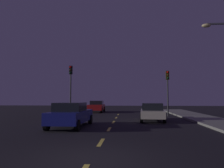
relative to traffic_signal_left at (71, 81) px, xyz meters
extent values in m
plane|color=black|center=(4.92, -9.09, -3.64)|extent=(80.00, 80.00, 0.00)
cube|color=#EACC4C|center=(4.92, -13.49, -3.64)|extent=(0.16, 1.60, 0.01)
cube|color=#EACC4C|center=(4.92, -9.69, -3.64)|extent=(0.16, 1.60, 0.01)
cube|color=#EACC4C|center=(4.92, -5.89, -3.64)|extent=(0.16, 1.60, 0.01)
cube|color=#EACC4C|center=(4.92, -2.09, -3.64)|extent=(0.16, 1.60, 0.01)
cube|color=#EACC4C|center=(4.92, 1.71, -3.64)|extent=(0.16, 1.60, 0.01)
cylinder|color=#2D2D30|center=(0.00, 0.02, -1.03)|extent=(0.14, 0.14, 5.23)
cube|color=black|center=(0.00, 0.02, 1.13)|extent=(0.32, 0.24, 0.90)
sphere|color=red|center=(0.00, -0.14, 1.43)|extent=(0.20, 0.20, 0.20)
sphere|color=#3F2D0C|center=(0.00, -0.14, 1.13)|extent=(0.20, 0.20, 0.20)
sphere|color=#0C3319|center=(0.00, -0.14, 0.83)|extent=(0.20, 0.20, 0.20)
cylinder|color=#2D2D30|center=(10.04, 0.02, -1.35)|extent=(0.14, 0.14, 4.60)
cube|color=#382D0C|center=(10.04, 0.02, 0.50)|extent=(0.32, 0.24, 0.90)
sphere|color=red|center=(10.04, -0.14, 0.80)|extent=(0.20, 0.20, 0.20)
sphere|color=#3F2D0C|center=(10.04, -0.14, 0.50)|extent=(0.20, 0.20, 0.20)
sphere|color=#0C3319|center=(10.04, -0.14, 0.20)|extent=(0.20, 0.20, 0.20)
cube|color=beige|center=(7.93, -4.85, -3.05)|extent=(2.04, 4.30, 0.55)
cube|color=black|center=(7.91, -5.06, -2.50)|extent=(1.67, 1.99, 0.55)
cylinder|color=black|center=(7.22, -3.26, -3.32)|extent=(0.26, 0.65, 0.64)
cylinder|color=black|center=(8.85, -3.37, -3.32)|extent=(0.26, 0.65, 0.64)
cylinder|color=black|center=(7.01, -6.34, -3.32)|extent=(0.26, 0.65, 0.64)
cylinder|color=black|center=(8.63, -6.45, -3.32)|extent=(0.26, 0.65, 0.64)
cube|color=navy|center=(2.44, -8.88, -2.98)|extent=(2.00, 4.61, 0.69)
cube|color=black|center=(2.43, -9.11, -2.37)|extent=(1.70, 2.10, 0.53)
cylinder|color=black|center=(1.62, -7.13, -3.32)|extent=(0.24, 0.65, 0.64)
cylinder|color=black|center=(3.36, -7.18, -3.32)|extent=(0.24, 0.65, 0.64)
cylinder|color=black|center=(1.52, -10.59, -3.32)|extent=(0.24, 0.65, 0.64)
cylinder|color=black|center=(3.26, -10.64, -3.32)|extent=(0.24, 0.65, 0.64)
cube|color=#B21919|center=(1.96, 5.50, -2.99)|extent=(1.80, 4.21, 0.67)
cube|color=black|center=(1.96, 5.71, -2.41)|extent=(1.57, 1.90, 0.49)
cylinder|color=black|center=(2.80, 3.96, -3.32)|extent=(0.23, 0.64, 0.64)
cylinder|color=black|center=(1.15, 3.95, -3.32)|extent=(0.23, 0.64, 0.64)
cylinder|color=black|center=(2.78, 7.06, -3.32)|extent=(0.23, 0.64, 0.64)
cylinder|color=black|center=(1.13, 7.04, -3.32)|extent=(0.23, 0.64, 0.64)
cube|color=#4C4C51|center=(11.87, -8.48, 2.87)|extent=(1.71, 0.10, 0.10)
ellipsoid|color=#F2D88C|center=(11.02, -8.48, 2.77)|extent=(0.56, 0.36, 0.24)
camera|label=1|loc=(6.04, -22.50, -1.84)|focal=35.03mm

